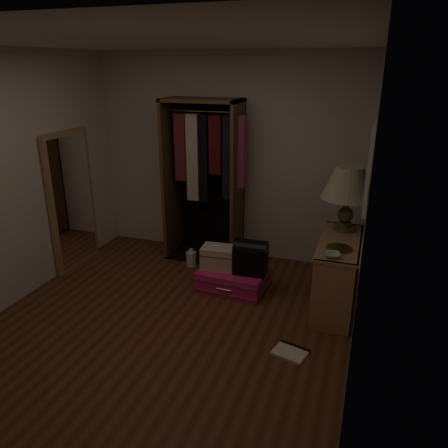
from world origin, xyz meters
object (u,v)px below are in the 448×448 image
(train_case, at_px, (218,257))
(white_jug, at_px, (191,258))
(pink_suitcase, at_px, (233,279))
(floor_mirror, at_px, (72,201))
(open_wardrobe, at_px, (207,168))
(black_bag, at_px, (251,256))
(table_lamp, at_px, (348,184))
(console_bookshelf, at_px, (338,271))

(train_case, xyz_separation_m, white_jug, (-0.51, 0.40, -0.27))
(pink_suitcase, relative_size, train_case, 1.98)
(floor_mirror, bearing_deg, open_wardrobe, 27.38)
(black_bag, relative_size, white_jug, 1.73)
(pink_suitcase, relative_size, black_bag, 2.02)
(pink_suitcase, xyz_separation_m, white_jug, (-0.69, 0.40, -0.02))
(floor_mirror, bearing_deg, black_bag, 0.17)
(open_wardrobe, distance_m, pink_suitcase, 1.46)
(floor_mirror, bearing_deg, table_lamp, 5.90)
(console_bookshelf, distance_m, floor_mirror, 3.27)
(pink_suitcase, height_order, white_jug, pink_suitcase)
(console_bookshelf, bearing_deg, train_case, -178.84)
(console_bookshelf, bearing_deg, black_bag, -178.15)
(floor_mirror, relative_size, pink_suitcase, 2.14)
(pink_suitcase, height_order, train_case, train_case)
(floor_mirror, height_order, table_lamp, floor_mirror)
(floor_mirror, height_order, black_bag, floor_mirror)
(train_case, bearing_deg, table_lamp, 8.75)
(open_wardrobe, bearing_deg, console_bookshelf, -22.76)
(open_wardrobe, xyz_separation_m, pink_suitcase, (0.60, -0.76, -1.09))
(pink_suitcase, bearing_deg, floor_mirror, -176.54)
(train_case, height_order, black_bag, black_bag)
(console_bookshelf, xyz_separation_m, open_wardrobe, (-1.75, 0.73, 0.82))
(table_lamp, bearing_deg, white_jug, 177.59)
(console_bookshelf, xyz_separation_m, pink_suitcase, (-1.15, -0.03, -0.27))
(black_bag, bearing_deg, floor_mirror, 178.23)
(pink_suitcase, bearing_deg, train_case, -176.62)
(console_bookshelf, distance_m, white_jug, 1.90)
(pink_suitcase, bearing_deg, table_lamp, 18.86)
(black_bag, bearing_deg, white_jug, 153.63)
(table_lamp, bearing_deg, console_bookshelf, -91.10)
(console_bookshelf, relative_size, train_case, 2.78)
(table_lamp, bearing_deg, train_case, -166.25)
(floor_mirror, distance_m, black_bag, 2.33)
(open_wardrobe, relative_size, white_jug, 8.97)
(console_bookshelf, distance_m, train_case, 1.32)
(train_case, relative_size, white_jug, 1.76)
(open_wardrobe, relative_size, floor_mirror, 1.21)
(train_case, xyz_separation_m, black_bag, (0.38, -0.00, 0.07))
(console_bookshelf, xyz_separation_m, black_bag, (-0.94, -0.03, 0.05))
(pink_suitcase, xyz_separation_m, table_lamp, (1.15, 0.32, 1.14))
(pink_suitcase, bearing_deg, white_jug, 152.95)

